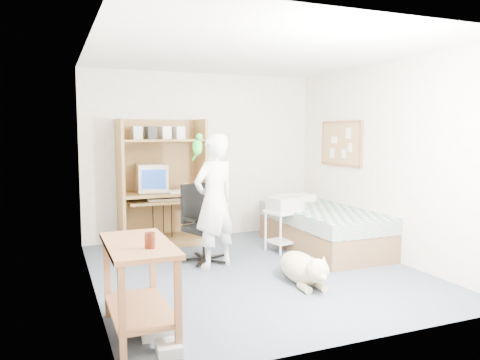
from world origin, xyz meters
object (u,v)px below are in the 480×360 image
(computer_hutch, at_px, (162,188))
(side_desk, at_px, (139,274))
(bed, at_px, (322,228))
(person, at_px, (215,201))
(printer_cart, at_px, (285,224))
(dog, at_px, (302,268))
(office_chair, at_px, (202,234))

(computer_hutch, height_order, side_desk, computer_hutch)
(computer_hutch, distance_m, side_desk, 3.08)
(bed, relative_size, person, 1.26)
(computer_hutch, bearing_deg, printer_cart, -35.79)
(computer_hutch, xyz_separation_m, person, (0.32, -1.41, -0.02))
(computer_hutch, xyz_separation_m, dog, (0.98, -2.35, -0.65))
(office_chair, relative_size, person, 0.60)
(bed, bearing_deg, side_desk, -147.50)
(bed, bearing_deg, dog, -129.66)
(office_chair, xyz_separation_m, dog, (0.73, -1.24, -0.17))
(side_desk, distance_m, dog, 1.95)
(person, bearing_deg, bed, 168.39)
(side_desk, distance_m, person, 1.95)
(computer_hutch, xyz_separation_m, bed, (2.00, -1.12, -0.53))
(office_chair, distance_m, dog, 1.45)
(computer_hutch, xyz_separation_m, printer_cart, (1.45, -1.05, -0.45))
(side_desk, bearing_deg, computer_hutch, 73.86)
(office_chair, xyz_separation_m, person, (0.07, -0.30, 0.46))
(computer_hutch, distance_m, office_chair, 1.23)
(bed, height_order, person, person)
(computer_hutch, distance_m, dog, 2.63)
(side_desk, xyz_separation_m, office_chair, (1.10, 1.83, -0.15))
(office_chair, distance_m, person, 0.55)
(person, bearing_deg, office_chair, -98.25)
(bed, distance_m, person, 1.78)
(bed, height_order, side_desk, side_desk)
(person, bearing_deg, side_desk, 31.32)
(computer_hutch, relative_size, dog, 1.70)
(dog, bearing_deg, office_chair, 124.05)
(printer_cart, bearing_deg, dog, -122.57)
(office_chair, height_order, dog, office_chair)
(printer_cart, bearing_deg, person, -175.11)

